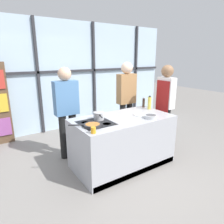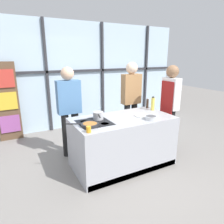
{
  "view_description": "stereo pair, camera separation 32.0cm",
  "coord_description": "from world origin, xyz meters",
  "px_view_note": "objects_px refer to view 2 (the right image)",
  "views": [
    {
      "loc": [
        -1.99,
        -2.64,
        1.92
      ],
      "look_at": [
        -0.16,
        0.1,
        0.99
      ],
      "focal_mm": 32.0,
      "sensor_mm": 36.0,
      "label": 1
    },
    {
      "loc": [
        -1.71,
        -2.81,
        1.92
      ],
      "look_at": [
        -0.16,
        0.1,
        0.99
      ],
      "focal_mm": 32.0,
      "sensor_mm": 36.0,
      "label": 2
    }
  ],
  "objects_px": {
    "oil_bottle": "(153,104)",
    "juice_glass_near": "(89,129)",
    "chef": "(170,102)",
    "spectator_center_left": "(131,97)",
    "white_plate": "(142,115)",
    "pepper_grinder": "(147,103)",
    "saucepan": "(98,115)",
    "mixing_bowl": "(151,118)",
    "frying_pan": "(90,125)",
    "spectator_far_left": "(69,107)"
  },
  "relations": [
    {
      "from": "oil_bottle",
      "to": "juice_glass_near",
      "type": "distance_m",
      "value": 1.64
    },
    {
      "from": "chef",
      "to": "spectator_center_left",
      "type": "xyz_separation_m",
      "value": [
        -0.48,
        0.7,
        0.02
      ]
    },
    {
      "from": "white_plate",
      "to": "pepper_grinder",
      "type": "relative_size",
      "value": 1.26
    },
    {
      "from": "saucepan",
      "to": "pepper_grinder",
      "type": "relative_size",
      "value": 1.54
    },
    {
      "from": "chef",
      "to": "oil_bottle",
      "type": "bearing_deg",
      "value": 83.82
    },
    {
      "from": "mixing_bowl",
      "to": "juice_glass_near",
      "type": "xyz_separation_m",
      "value": [
        -1.14,
        -0.06,
        0.01
      ]
    },
    {
      "from": "chef",
      "to": "white_plate",
      "type": "relative_size",
      "value": 6.55
    },
    {
      "from": "mixing_bowl",
      "to": "pepper_grinder",
      "type": "xyz_separation_m",
      "value": [
        0.42,
        0.64,
        0.07
      ]
    },
    {
      "from": "saucepan",
      "to": "pepper_grinder",
      "type": "bearing_deg",
      "value": 10.3
    },
    {
      "from": "frying_pan",
      "to": "white_plate",
      "type": "relative_size",
      "value": 1.73
    },
    {
      "from": "frying_pan",
      "to": "oil_bottle",
      "type": "height_order",
      "value": "oil_bottle"
    },
    {
      "from": "spectator_far_left",
      "to": "oil_bottle",
      "type": "distance_m",
      "value": 1.61
    },
    {
      "from": "spectator_center_left",
      "to": "saucepan",
      "type": "height_order",
      "value": "spectator_center_left"
    },
    {
      "from": "spectator_far_left",
      "to": "frying_pan",
      "type": "relative_size",
      "value": 3.75
    },
    {
      "from": "frying_pan",
      "to": "mixing_bowl",
      "type": "bearing_deg",
      "value": -9.81
    },
    {
      "from": "spectator_center_left",
      "to": "saucepan",
      "type": "relative_size",
      "value": 5.52
    },
    {
      "from": "chef",
      "to": "spectator_center_left",
      "type": "bearing_deg",
      "value": 34.36
    },
    {
      "from": "oil_bottle",
      "to": "juice_glass_near",
      "type": "xyz_separation_m",
      "value": [
        -1.55,
        -0.52,
        -0.08
      ]
    },
    {
      "from": "spectator_center_left",
      "to": "saucepan",
      "type": "xyz_separation_m",
      "value": [
        -1.11,
        -0.69,
        -0.08
      ]
    },
    {
      "from": "spectator_center_left",
      "to": "juice_glass_near",
      "type": "height_order",
      "value": "spectator_center_left"
    },
    {
      "from": "white_plate",
      "to": "oil_bottle",
      "type": "bearing_deg",
      "value": 27.81
    },
    {
      "from": "white_plate",
      "to": "oil_bottle",
      "type": "relative_size",
      "value": 0.98
    },
    {
      "from": "saucepan",
      "to": "spectator_far_left",
      "type": "bearing_deg",
      "value": 112.66
    },
    {
      "from": "spectator_far_left",
      "to": "pepper_grinder",
      "type": "bearing_deg",
      "value": 162.3
    },
    {
      "from": "white_plate",
      "to": "frying_pan",
      "type": "bearing_deg",
      "value": -176.57
    },
    {
      "from": "mixing_bowl",
      "to": "juice_glass_near",
      "type": "distance_m",
      "value": 1.14
    },
    {
      "from": "chef",
      "to": "white_plate",
      "type": "distance_m",
      "value": 0.85
    },
    {
      "from": "spectator_far_left",
      "to": "mixing_bowl",
      "type": "distance_m",
      "value": 1.54
    },
    {
      "from": "spectator_far_left",
      "to": "pepper_grinder",
      "type": "height_order",
      "value": "spectator_far_left"
    },
    {
      "from": "chef",
      "to": "white_plate",
      "type": "xyz_separation_m",
      "value": [
        -0.82,
        -0.18,
        -0.13
      ]
    },
    {
      "from": "frying_pan",
      "to": "juice_glass_near",
      "type": "distance_m",
      "value": 0.26
    },
    {
      "from": "mixing_bowl",
      "to": "oil_bottle",
      "type": "relative_size",
      "value": 0.79
    },
    {
      "from": "mixing_bowl",
      "to": "pepper_grinder",
      "type": "bearing_deg",
      "value": 56.82
    },
    {
      "from": "frying_pan",
      "to": "juice_glass_near",
      "type": "bearing_deg",
      "value": -114.54
    },
    {
      "from": "chef",
      "to": "spectator_center_left",
      "type": "height_order",
      "value": "spectator_center_left"
    },
    {
      "from": "saucepan",
      "to": "mixing_bowl",
      "type": "height_order",
      "value": "saucepan"
    },
    {
      "from": "spectator_center_left",
      "to": "white_plate",
      "type": "height_order",
      "value": "spectator_center_left"
    },
    {
      "from": "oil_bottle",
      "to": "juice_glass_near",
      "type": "relative_size",
      "value": 3.12
    },
    {
      "from": "spectator_center_left",
      "to": "frying_pan",
      "type": "xyz_separation_m",
      "value": [
        -1.37,
        -0.94,
        -0.13
      ]
    },
    {
      "from": "saucepan",
      "to": "spectator_center_left",
      "type": "bearing_deg",
      "value": 31.9
    },
    {
      "from": "mixing_bowl",
      "to": "white_plate",
      "type": "bearing_deg",
      "value": 92.05
    },
    {
      "from": "spectator_far_left",
      "to": "juice_glass_near",
      "type": "height_order",
      "value": "spectator_far_left"
    },
    {
      "from": "chef",
      "to": "saucepan",
      "type": "relative_size",
      "value": 5.38
    },
    {
      "from": "spectator_far_left",
      "to": "white_plate",
      "type": "relative_size",
      "value": 6.47
    },
    {
      "from": "spectator_center_left",
      "to": "mixing_bowl",
      "type": "bearing_deg",
      "value": 73.35
    },
    {
      "from": "chef",
      "to": "oil_bottle",
      "type": "xyz_separation_m",
      "value": [
        -0.4,
        0.04,
        -0.01
      ]
    },
    {
      "from": "spectator_center_left",
      "to": "saucepan",
      "type": "distance_m",
      "value": 1.31
    },
    {
      "from": "frying_pan",
      "to": "chef",
      "type": "bearing_deg",
      "value": 7.35
    },
    {
      "from": "spectator_far_left",
      "to": "white_plate",
      "type": "distance_m",
      "value": 1.38
    },
    {
      "from": "frying_pan",
      "to": "white_plate",
      "type": "distance_m",
      "value": 1.03
    }
  ]
}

